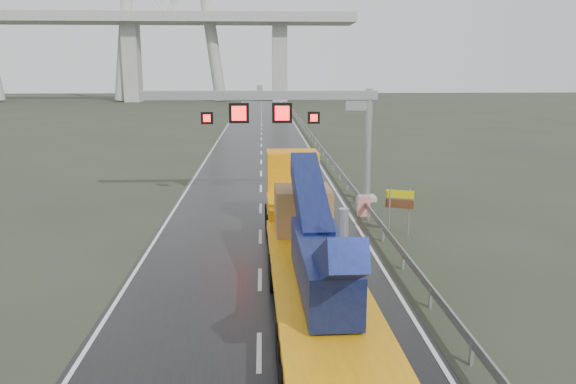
{
  "coord_description": "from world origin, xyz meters",
  "views": [
    {
      "loc": [
        0.17,
        -17.48,
        8.29
      ],
      "look_at": [
        1.23,
        6.03,
        3.2
      ],
      "focal_mm": 35.0,
      "sensor_mm": 36.0,
      "label": 1
    }
  ],
  "objects_px": {
    "sign_gantry": "(293,114)",
    "exit_sign_pair": "(400,203)",
    "striped_barrier": "(364,206)",
    "heavy_haul_truck": "(306,228)"
  },
  "relations": [
    {
      "from": "sign_gantry",
      "to": "exit_sign_pair",
      "type": "relative_size",
      "value": 6.15
    },
    {
      "from": "exit_sign_pair",
      "to": "striped_barrier",
      "type": "bearing_deg",
      "value": 126.2
    },
    {
      "from": "heavy_haul_truck",
      "to": "sign_gantry",
      "type": "bearing_deg",
      "value": 87.94
    },
    {
      "from": "sign_gantry",
      "to": "striped_barrier",
      "type": "height_order",
      "value": "sign_gantry"
    },
    {
      "from": "heavy_haul_truck",
      "to": "striped_barrier",
      "type": "relative_size",
      "value": 17.3
    },
    {
      "from": "heavy_haul_truck",
      "to": "exit_sign_pair",
      "type": "xyz_separation_m",
      "value": [
        5.18,
        5.01,
        -0.2
      ]
    },
    {
      "from": "striped_barrier",
      "to": "sign_gantry",
      "type": "bearing_deg",
      "value": 134.46
    },
    {
      "from": "heavy_haul_truck",
      "to": "exit_sign_pair",
      "type": "relative_size",
      "value": 8.65
    },
    {
      "from": "sign_gantry",
      "to": "heavy_haul_truck",
      "type": "relative_size",
      "value": 0.71
    },
    {
      "from": "sign_gantry",
      "to": "heavy_haul_truck",
      "type": "xyz_separation_m",
      "value": [
        -0.18,
        -13.0,
        -3.71
      ]
    }
  ]
}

